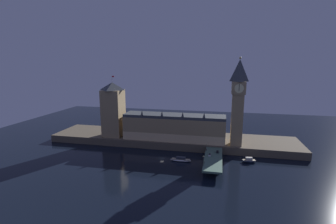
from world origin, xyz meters
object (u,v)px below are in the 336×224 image
(car_southbound_trail, at_px, (217,152))
(pedestrian_near_rail, at_px, (204,162))
(street_lamp_near, at_px, (204,159))
(car_northbound_lead, at_px, (210,155))
(boat_upstream, at_px, (181,160))
(boat_downstream, at_px, (249,161))
(pedestrian_far_rail, at_px, (207,149))
(victoria_tower, at_px, (113,109))
(clock_tower, at_px, (238,100))
(street_lamp_far, at_px, (206,146))

(car_southbound_trail, distance_m, pedestrian_near_rail, 24.18)
(street_lamp_near, bearing_deg, car_northbound_lead, 80.39)
(boat_upstream, height_order, boat_downstream, boat_downstream)
(car_southbound_trail, distance_m, boat_upstream, 28.37)
(car_southbound_trail, height_order, boat_downstream, car_southbound_trail)
(pedestrian_near_rail, height_order, boat_downstream, pedestrian_near_rail)
(pedestrian_far_rail, xyz_separation_m, boat_upstream, (-18.17, -12.17, -5.10))
(car_northbound_lead, distance_m, boat_upstream, 21.54)
(victoria_tower, relative_size, boat_downstream, 5.11)
(car_northbound_lead, bearing_deg, clock_tower, 54.03)
(clock_tower, relative_size, pedestrian_far_rail, 44.25)
(street_lamp_far, relative_size, boat_upstream, 0.38)
(boat_upstream, bearing_deg, pedestrian_far_rail, 33.81)
(victoria_tower, distance_m, street_lamp_near, 100.87)
(victoria_tower, distance_m, boat_downstream, 122.70)
(pedestrian_far_rail, distance_m, boat_downstream, 31.68)
(pedestrian_far_rail, bearing_deg, victoria_tower, 166.66)
(car_southbound_trail, xyz_separation_m, street_lamp_far, (-8.65, 3.11, 3.00))
(street_lamp_near, relative_size, boat_upstream, 0.44)
(car_southbound_trail, xyz_separation_m, pedestrian_near_rail, (-8.25, -22.73, 0.17))
(victoria_tower, bearing_deg, boat_upstream, -25.71)
(street_lamp_far, bearing_deg, car_northbound_lead, -73.80)
(clock_tower, xyz_separation_m, boat_upstream, (-40.53, -28.35, -42.11))
(victoria_tower, distance_m, pedestrian_far_rail, 91.31)
(pedestrian_far_rail, height_order, boat_downstream, pedestrian_far_rail)
(victoria_tower, xyz_separation_m, pedestrian_near_rail, (85.60, -46.15, -24.43))
(car_northbound_lead, distance_m, pedestrian_near_rail, 15.26)
(car_northbound_lead, relative_size, boat_upstream, 0.26)
(boat_downstream, bearing_deg, pedestrian_near_rail, -144.62)
(car_northbound_lead, relative_size, street_lamp_near, 0.59)
(street_lamp_near, xyz_separation_m, street_lamp_far, (-0.00, 29.44, -0.57))
(pedestrian_near_rail, height_order, boat_upstream, pedestrian_near_rail)
(boat_downstream, bearing_deg, car_northbound_lead, -166.02)
(car_northbound_lead, xyz_separation_m, pedestrian_far_rail, (-2.75, 10.84, 0.18))
(clock_tower, bearing_deg, boat_upstream, -145.02)
(victoria_tower, relative_size, pedestrian_near_rail, 33.14)
(street_lamp_near, bearing_deg, boat_upstream, 135.83)
(victoria_tower, xyz_separation_m, street_lamp_far, (85.20, -20.30, -21.60))
(boat_upstream, bearing_deg, car_southbound_trail, 18.92)
(pedestrian_far_rail, height_order, street_lamp_far, street_lamp_far)
(car_southbound_trail, relative_size, pedestrian_near_rail, 2.41)
(pedestrian_near_rail, relative_size, street_lamp_far, 0.28)
(pedestrian_far_rail, xyz_separation_m, street_lamp_far, (-0.40, 0.00, 2.87))
(clock_tower, bearing_deg, car_southbound_trail, -126.17)
(pedestrian_near_rail, bearing_deg, street_lamp_far, 90.89)
(car_southbound_trail, bearing_deg, pedestrian_far_rail, 159.32)
(pedestrian_near_rail, bearing_deg, victoria_tower, 151.67)
(clock_tower, xyz_separation_m, boat_downstream, (8.71, -19.97, -41.96))
(pedestrian_near_rail, xyz_separation_m, street_lamp_far, (-0.40, 25.85, 2.83))
(car_northbound_lead, relative_size, pedestrian_far_rail, 2.57)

